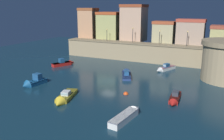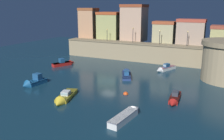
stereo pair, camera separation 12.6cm
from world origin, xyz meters
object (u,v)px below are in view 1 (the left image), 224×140
at_px(quay_lamp_2, 160,35).
at_px(moored_boat_2, 175,99).
at_px(quay_lamp_1, 133,33).
at_px(moored_boat_5, 64,63).
at_px(quay_lamp_0, 107,33).
at_px(moored_boat_0, 126,74).
at_px(moored_boat_4, 33,82).
at_px(mooring_buoy_0, 126,94).
at_px(moored_boat_3, 64,98).
at_px(moored_boat_1, 127,115).
at_px(moored_boat_6, 165,68).
at_px(quay_lamp_3, 187,36).

xyz_separation_m(quay_lamp_2, moored_boat_2, (9.04, -23.36, -6.29)).
relative_size(quay_lamp_1, moored_boat_5, 0.65).
xyz_separation_m(quay_lamp_0, moored_boat_0, (11.52, -13.90, -6.20)).
height_order(moored_boat_4, mooring_buoy_0, moored_boat_4).
xyz_separation_m(moored_boat_0, moored_boat_3, (-2.91, -16.16, -0.04)).
height_order(moored_boat_0, moored_boat_4, moored_boat_4).
height_order(moored_boat_0, moored_boat_3, moored_boat_0).
distance_m(quay_lamp_1, moored_boat_1, 34.29).
relative_size(moored_boat_4, mooring_buoy_0, 6.02).
bearing_deg(moored_boat_4, moored_boat_2, 102.72).
relative_size(moored_boat_1, moored_boat_2, 1.18).
bearing_deg(quay_lamp_0, moored_boat_0, -50.36).
bearing_deg(moored_boat_6, quay_lamp_2, -131.43).
relative_size(quay_lamp_1, moored_boat_0, 0.54).
height_order(quay_lamp_0, moored_boat_2, quay_lamp_0).
height_order(quay_lamp_0, moored_boat_3, quay_lamp_0).
bearing_deg(quay_lamp_3, quay_lamp_1, 180.00).
distance_m(quay_lamp_3, moored_boat_5, 28.58).
xyz_separation_m(moored_boat_1, mooring_buoy_0, (-3.49, 7.74, -0.44)).
height_order(quay_lamp_0, moored_boat_6, quay_lamp_0).
bearing_deg(quay_lamp_3, moored_boat_2, -83.47).
bearing_deg(quay_lamp_0, quay_lamp_2, 0.00).
xyz_separation_m(quay_lamp_0, quay_lamp_1, (7.20, 0.00, 0.33)).
bearing_deg(moored_boat_4, moored_boat_5, -159.01).
relative_size(quay_lamp_0, moored_boat_6, 0.52).
xyz_separation_m(moored_boat_5, moored_boat_6, (21.98, 5.63, -0.05)).
distance_m(moored_boat_0, moored_boat_5, 16.26).
xyz_separation_m(quay_lamp_0, moored_boat_6, (17.31, -6.75, -6.11)).
xyz_separation_m(moored_boat_0, moored_boat_2, (11.49, -9.46, 0.04)).
distance_m(quay_lamp_3, moored_boat_4, 34.40).
bearing_deg(moored_boat_5, moored_boat_2, -87.52).
bearing_deg(quay_lamp_1, quay_lamp_0, -180.00).
bearing_deg(moored_boat_4, moored_boat_3, 74.27).
xyz_separation_m(quay_lamp_0, moored_boat_2, (23.01, -23.36, -6.16)).
height_order(quay_lamp_1, moored_boat_0, quay_lamp_1).
relative_size(moored_boat_3, moored_boat_5, 1.20).
height_order(quay_lamp_1, moored_boat_3, quay_lamp_1).
relative_size(moored_boat_3, moored_boat_6, 1.15).
bearing_deg(moored_boat_2, quay_lamp_1, -150.81).
bearing_deg(quay_lamp_3, quay_lamp_2, 180.00).
bearing_deg(moored_boat_5, quay_lamp_3, -39.53).
bearing_deg(mooring_buoy_0, moored_boat_5, 150.73).
bearing_deg(moored_boat_1, moored_boat_4, 82.47).
relative_size(quay_lamp_2, moored_boat_1, 0.50).
bearing_deg(moored_boat_4, quay_lamp_0, -176.36).
distance_m(moored_boat_4, moored_boat_6, 26.72).
distance_m(quay_lamp_1, moored_boat_4, 28.50).
relative_size(moored_boat_0, moored_boat_5, 1.19).
bearing_deg(moored_boat_0, quay_lamp_2, -34.52).
xyz_separation_m(quay_lamp_2, moored_boat_4, (-14.43, -26.70, -6.17)).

